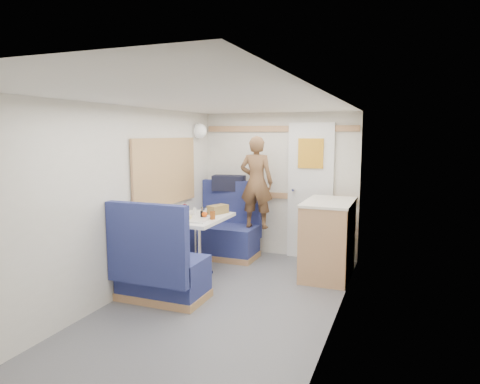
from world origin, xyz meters
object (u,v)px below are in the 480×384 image
at_px(dome_light, 199,131).
at_px(pepper_grinder, 202,215).
at_px(duffel_bag, 229,183).
at_px(tray, 197,220).
at_px(bench_near, 160,272).
at_px(wine_glass, 185,208).
at_px(tumbler_left, 173,217).
at_px(cheese_block, 186,217).
at_px(beer_glass, 213,215).
at_px(orange_fruit, 205,214).
at_px(tumbler_right, 204,212).
at_px(bench_far, 226,235).
at_px(galley_counter, 328,238).
at_px(dinette_table, 198,230).
at_px(person, 256,182).
at_px(bread_loaf, 218,209).
at_px(salt_grinder, 195,211).

distance_m(dome_light, pepper_grinder, 1.41).
relative_size(duffel_bag, tray, 1.46).
xyz_separation_m(bench_near, wine_glass, (-0.12, 0.77, 0.54)).
height_order(bench_near, tumbler_left, bench_near).
relative_size(duffel_bag, wine_glass, 2.72).
xyz_separation_m(bench_near, cheese_block, (-0.04, 0.65, 0.46)).
relative_size(beer_glass, pepper_grinder, 1.09).
height_order(orange_fruit, beer_glass, beer_glass).
relative_size(duffel_bag, tumbler_right, 3.96).
bearing_deg(cheese_block, bench_far, 88.02).
relative_size(galley_counter, orange_fruit, 14.19).
bearing_deg(dome_light, tumbler_right, -60.43).
relative_size(dinette_table, orange_fruit, 14.19).
distance_m(bench_far, duffel_bag, 0.76).
bearing_deg(galley_counter, person, 163.19).
height_order(bench_near, cheese_block, bench_near).
xyz_separation_m(cheese_block, bread_loaf, (0.17, 0.50, 0.02)).
bearing_deg(person, salt_grinder, 49.43).
distance_m(pepper_grinder, bread_loaf, 0.34).
distance_m(tray, orange_fruit, 0.16).
bearing_deg(salt_grinder, cheese_block, -78.29).
bearing_deg(bench_far, tumbler_right, -85.40).
bearing_deg(salt_grinder, tray, -59.58).
xyz_separation_m(galley_counter, beer_glass, (-1.24, -0.61, 0.30)).
height_order(cheese_block, salt_grinder, salt_grinder).
relative_size(duffel_bag, cheese_block, 4.39).
bearing_deg(tumbler_left, person, 65.27).
distance_m(bench_near, wine_glass, 0.95).
relative_size(dinette_table, person, 0.75).
xyz_separation_m(duffel_bag, salt_grinder, (-0.05, -0.98, -0.25)).
distance_m(orange_fruit, bread_loaf, 0.34).
distance_m(wine_glass, salt_grinder, 0.25).
relative_size(dome_light, bread_loaf, 0.78).
distance_m(galley_counter, bread_loaf, 1.39).
xyz_separation_m(dome_light, wine_glass, (0.27, -0.95, -0.91)).
distance_m(duffel_bag, cheese_block, 1.35).
height_order(tray, tumbler_left, tumbler_left).
height_order(duffel_bag, salt_grinder, duffel_bag).
height_order(bench_near, duffel_bag, duffel_bag).
xyz_separation_m(tray, salt_grinder, (-0.20, 0.34, 0.03)).
bearing_deg(salt_grinder, pepper_grinder, -44.28).
height_order(tray, cheese_block, cheese_block).
xyz_separation_m(dinette_table, orange_fruit, (0.12, -0.05, 0.20)).
height_order(pepper_grinder, bread_loaf, bread_loaf).
distance_m(bench_far, wine_glass, 1.11).
xyz_separation_m(salt_grinder, bread_loaf, (0.24, 0.15, 0.01)).
relative_size(bench_near, wine_glass, 6.25).
relative_size(tray, beer_glass, 3.26).
bearing_deg(dinette_table, tray, -65.87).
height_order(person, tumbler_right, person).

